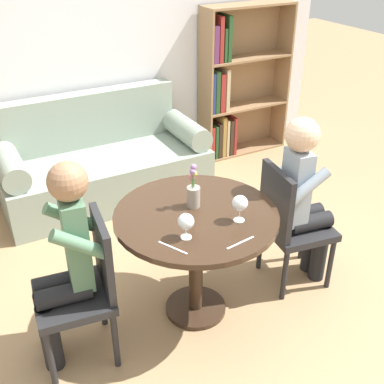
{
  "coord_description": "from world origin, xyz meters",
  "views": [
    {
      "loc": [
        -1.17,
        -2.1,
        2.27
      ],
      "look_at": [
        0.0,
        0.05,
        0.87
      ],
      "focal_mm": 45.0,
      "sensor_mm": 36.0,
      "label": 1
    }
  ],
  "objects_px": {
    "chair_right": "(289,221)",
    "wine_glass_left": "(186,222)",
    "chair_left": "(85,285)",
    "wine_glass_right": "(240,204)",
    "couch": "(104,165)",
    "bookshelf_right": "(232,88)",
    "person_right": "(304,197)",
    "person_left": "(65,263)",
    "flower_vase": "(193,192)"
  },
  "relations": [
    {
      "from": "chair_left",
      "to": "person_right",
      "type": "distance_m",
      "value": 1.5
    },
    {
      "from": "chair_left",
      "to": "wine_glass_left",
      "type": "distance_m",
      "value": 0.67
    },
    {
      "from": "couch",
      "to": "flower_vase",
      "type": "distance_m",
      "value": 1.75
    },
    {
      "from": "chair_left",
      "to": "wine_glass_right",
      "type": "bearing_deg",
      "value": 85.3
    },
    {
      "from": "couch",
      "to": "chair_left",
      "type": "distance_m",
      "value": 1.89
    },
    {
      "from": "person_right",
      "to": "wine_glass_left",
      "type": "xyz_separation_m",
      "value": [
        -0.96,
        -0.14,
        0.18
      ]
    },
    {
      "from": "couch",
      "to": "wine_glass_right",
      "type": "bearing_deg",
      "value": -84.63
    },
    {
      "from": "person_left",
      "to": "person_right",
      "type": "bearing_deg",
      "value": 94.64
    },
    {
      "from": "chair_left",
      "to": "flower_vase",
      "type": "xyz_separation_m",
      "value": [
        0.73,
        0.08,
        0.35
      ]
    },
    {
      "from": "person_right",
      "to": "couch",
      "type": "bearing_deg",
      "value": 32.23
    },
    {
      "from": "couch",
      "to": "flower_vase",
      "type": "bearing_deg",
      "value": -89.11
    },
    {
      "from": "wine_glass_right",
      "to": "bookshelf_right",
      "type": "bearing_deg",
      "value": 58.19
    },
    {
      "from": "flower_vase",
      "to": "person_left",
      "type": "bearing_deg",
      "value": -175.83
    },
    {
      "from": "chair_left",
      "to": "person_right",
      "type": "bearing_deg",
      "value": 95.21
    },
    {
      "from": "person_right",
      "to": "wine_glass_left",
      "type": "distance_m",
      "value": 0.98
    },
    {
      "from": "chair_right",
      "to": "flower_vase",
      "type": "distance_m",
      "value": 0.77
    },
    {
      "from": "wine_glass_left",
      "to": "person_right",
      "type": "bearing_deg",
      "value": 8.33
    },
    {
      "from": "chair_right",
      "to": "wine_glass_left",
      "type": "relative_size",
      "value": 6.03
    },
    {
      "from": "wine_glass_left",
      "to": "chair_right",
      "type": "bearing_deg",
      "value": 10.51
    },
    {
      "from": "bookshelf_right",
      "to": "chair_right",
      "type": "bearing_deg",
      "value": -112.41
    },
    {
      "from": "flower_vase",
      "to": "chair_right",
      "type": "bearing_deg",
      "value": -9.22
    },
    {
      "from": "chair_left",
      "to": "wine_glass_right",
      "type": "xyz_separation_m",
      "value": [
        0.88,
        -0.19,
        0.37
      ]
    },
    {
      "from": "chair_right",
      "to": "wine_glass_right",
      "type": "bearing_deg",
      "value": 115.18
    },
    {
      "from": "chair_left",
      "to": "flower_vase",
      "type": "height_order",
      "value": "flower_vase"
    },
    {
      "from": "bookshelf_right",
      "to": "flower_vase",
      "type": "distance_m",
      "value": 2.47
    },
    {
      "from": "person_left",
      "to": "chair_right",
      "type": "bearing_deg",
      "value": 95.33
    },
    {
      "from": "person_left",
      "to": "flower_vase",
      "type": "height_order",
      "value": "person_left"
    },
    {
      "from": "chair_right",
      "to": "person_left",
      "type": "bearing_deg",
      "value": 96.64
    },
    {
      "from": "person_left",
      "to": "wine_glass_left",
      "type": "height_order",
      "value": "person_left"
    },
    {
      "from": "wine_glass_left",
      "to": "bookshelf_right",
      "type": "bearing_deg",
      "value": 52.17
    },
    {
      "from": "chair_left",
      "to": "wine_glass_right",
      "type": "height_order",
      "value": "wine_glass_right"
    },
    {
      "from": "flower_vase",
      "to": "chair_left",
      "type": "bearing_deg",
      "value": -173.88
    },
    {
      "from": "couch",
      "to": "person_right",
      "type": "height_order",
      "value": "person_right"
    },
    {
      "from": "couch",
      "to": "person_left",
      "type": "height_order",
      "value": "person_left"
    },
    {
      "from": "couch",
      "to": "wine_glass_right",
      "type": "xyz_separation_m",
      "value": [
        0.18,
        -1.93,
        0.56
      ]
    },
    {
      "from": "chair_left",
      "to": "person_left",
      "type": "height_order",
      "value": "person_left"
    },
    {
      "from": "person_right",
      "to": "flower_vase",
      "type": "xyz_separation_m",
      "value": [
        -0.76,
        0.13,
        0.17
      ]
    },
    {
      "from": "chair_left",
      "to": "person_left",
      "type": "xyz_separation_m",
      "value": [
        -0.09,
        0.02,
        0.17
      ]
    },
    {
      "from": "chair_right",
      "to": "person_left",
      "type": "relative_size",
      "value": 0.72
    },
    {
      "from": "chair_left",
      "to": "wine_glass_left",
      "type": "height_order",
      "value": "wine_glass_left"
    },
    {
      "from": "wine_glass_left",
      "to": "couch",
      "type": "bearing_deg",
      "value": 85.06
    },
    {
      "from": "couch",
      "to": "person_right",
      "type": "relative_size",
      "value": 1.48
    },
    {
      "from": "wine_glass_left",
      "to": "person_left",
      "type": "bearing_deg",
      "value": 161.2
    },
    {
      "from": "chair_right",
      "to": "wine_glass_right",
      "type": "distance_m",
      "value": 0.66
    },
    {
      "from": "chair_left",
      "to": "person_right",
      "type": "height_order",
      "value": "person_right"
    },
    {
      "from": "bookshelf_right",
      "to": "person_right",
      "type": "bearing_deg",
      "value": -110.16
    },
    {
      "from": "wine_glass_left",
      "to": "flower_vase",
      "type": "relative_size",
      "value": 0.53
    },
    {
      "from": "bookshelf_right",
      "to": "wine_glass_right",
      "type": "distance_m",
      "value": 2.6
    },
    {
      "from": "chair_left",
      "to": "wine_glass_right",
      "type": "distance_m",
      "value": 0.98
    },
    {
      "from": "person_right",
      "to": "wine_glass_left",
      "type": "bearing_deg",
      "value": 106.89
    }
  ]
}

